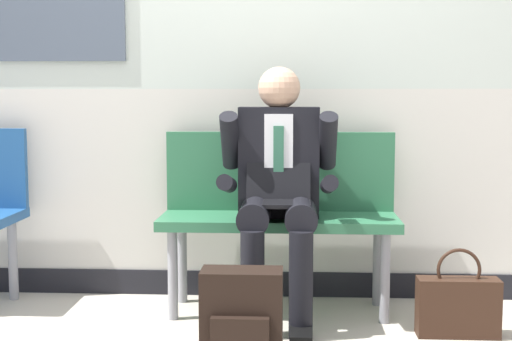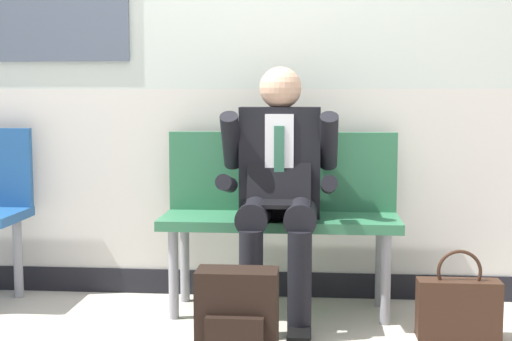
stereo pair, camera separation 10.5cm
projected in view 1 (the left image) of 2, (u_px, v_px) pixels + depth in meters
ground_plane at (230, 341)px, 3.22m from camera, size 18.00×18.00×0.00m
station_wall at (240, 12)px, 3.84m from camera, size 6.75×0.17×3.12m
bench_with_person at (279, 205)px, 3.66m from camera, size 1.20×0.42×0.91m
person_seated at (278, 186)px, 3.45m from camera, size 0.57×0.70×1.25m
backpack at (242, 322)px, 2.85m from camera, size 0.33×0.20×0.41m
handbag at (458, 305)px, 3.27m from camera, size 0.37×0.12×0.41m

